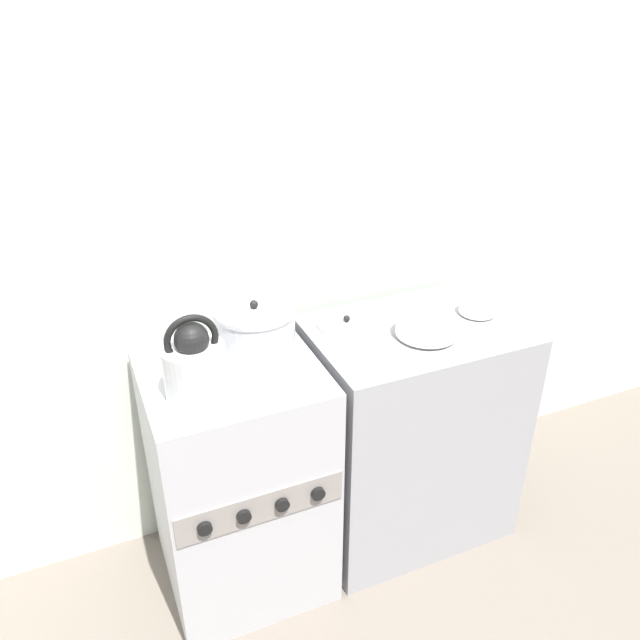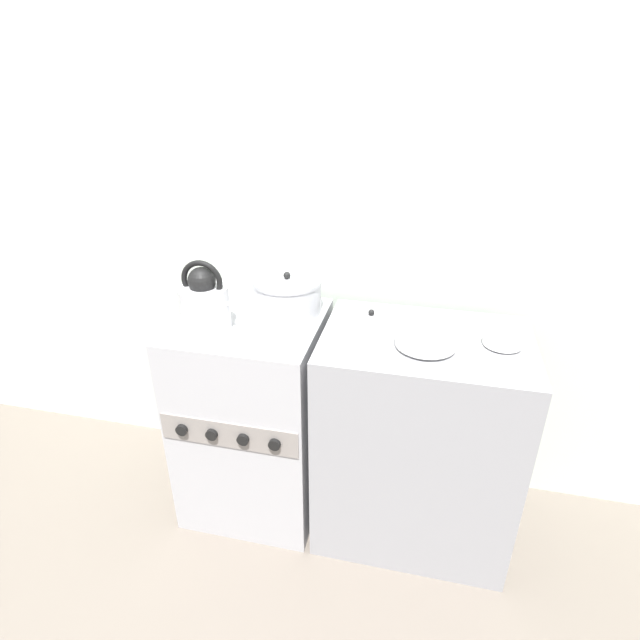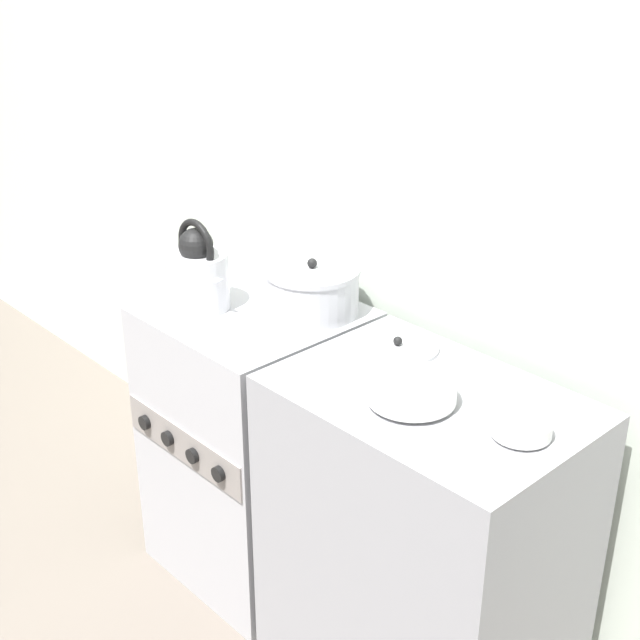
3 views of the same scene
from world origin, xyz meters
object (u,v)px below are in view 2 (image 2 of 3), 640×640
Objects in this scene: kettle at (205,302)px; cooking_pot at (288,295)px; enamel_bowl at (426,338)px; loose_pot_lid at (371,316)px; stove at (255,414)px; small_ceramic_bowl at (503,340)px.

cooking_pot is (0.25, 0.21, -0.04)m from kettle.
loose_pot_lid is at bearing 138.78° from enamel_bowl.
kettle reaches higher than cooking_pot.
kettle is at bearing -178.21° from enamel_bowl.
enamel_bowl reaches higher than stove.
kettle reaches higher than small_ceramic_bowl.
loose_pot_lid is (0.33, -0.00, -0.05)m from cooking_pot.
cooking_pot is at bearing 179.15° from loose_pot_lid.
kettle is at bearing -160.18° from loose_pot_lid.
enamel_bowl reaches higher than small_ceramic_bowl.
cooking_pot is at bearing 160.78° from enamel_bowl.
enamel_bowl is 0.96× the size of loose_pot_lid.
stove is 3.29× the size of cooking_pot.
stove is 1.03m from small_ceramic_bowl.
stove is at bearing 179.82° from small_ceramic_bowl.
stove is 4.12× the size of loose_pot_lid.
enamel_bowl is 0.26m from small_ceramic_bowl.
kettle is 1.23× the size of loose_pot_lid.
enamel_bowl is 0.28m from loose_pot_lid.
stove is 3.35× the size of kettle.
stove is 4.28× the size of enamel_bowl.
cooking_pot reaches higher than stove.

